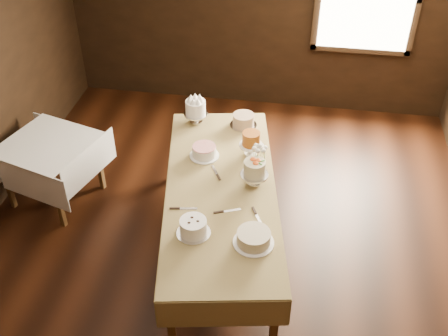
{
  "coord_description": "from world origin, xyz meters",
  "views": [
    {
      "loc": [
        0.62,
        -3.56,
        3.91
      ],
      "look_at": [
        0.0,
        0.2,
        0.95
      ],
      "focal_mm": 42.95,
      "sensor_mm": 36.0,
      "label": 1
    }
  ],
  "objects_px": {
    "side_table": "(48,150)",
    "cake_server_c": "(215,170)",
    "cake_server_e": "(189,208)",
    "cake_swirl": "(193,228)",
    "cake_server_b": "(259,220)",
    "cake_server_a": "(232,210)",
    "flower_vase": "(259,169)",
    "cake_meringue": "(196,112)",
    "cake_cream": "(254,238)",
    "display_table": "(221,193)",
    "cake_caramel": "(251,145)",
    "cake_flowers": "(254,174)",
    "cake_server_d": "(253,167)",
    "cake_speckled": "(243,121)",
    "cake_lattice": "(204,152)"
  },
  "relations": [
    {
      "from": "side_table",
      "to": "cake_server_c",
      "type": "bearing_deg",
      "value": -7.51
    },
    {
      "from": "cake_server_e",
      "to": "cake_swirl",
      "type": "bearing_deg",
      "value": -79.91
    },
    {
      "from": "cake_server_b",
      "to": "cake_server_a",
      "type": "bearing_deg",
      "value": -134.97
    },
    {
      "from": "cake_server_b",
      "to": "cake_server_e",
      "type": "distance_m",
      "value": 0.62
    },
    {
      "from": "cake_server_b",
      "to": "flower_vase",
      "type": "relative_size",
      "value": 1.92
    },
    {
      "from": "cake_meringue",
      "to": "cake_server_c",
      "type": "xyz_separation_m",
      "value": [
        0.34,
        -0.79,
        -0.12
      ]
    },
    {
      "from": "cake_server_c",
      "to": "cake_server_e",
      "type": "bearing_deg",
      "value": 139.45
    },
    {
      "from": "side_table",
      "to": "cake_server_a",
      "type": "height_order",
      "value": "cake_server_a"
    },
    {
      "from": "side_table",
      "to": "cake_cream",
      "type": "height_order",
      "value": "cake_cream"
    },
    {
      "from": "display_table",
      "to": "cake_server_e",
      "type": "xyz_separation_m",
      "value": [
        -0.23,
        -0.32,
        0.06
      ]
    },
    {
      "from": "cake_server_a",
      "to": "cake_server_e",
      "type": "relative_size",
      "value": 1.0
    },
    {
      "from": "cake_caramel",
      "to": "cake_server_a",
      "type": "height_order",
      "value": "cake_caramel"
    },
    {
      "from": "cake_flowers",
      "to": "cake_server_d",
      "type": "bearing_deg",
      "value": 99.74
    },
    {
      "from": "cake_speckled",
      "to": "cake_server_a",
      "type": "bearing_deg",
      "value": -86.37
    },
    {
      "from": "cake_lattice",
      "to": "side_table",
      "type": "bearing_deg",
      "value": 178.79
    },
    {
      "from": "display_table",
      "to": "cake_lattice",
      "type": "bearing_deg",
      "value": 117.97
    },
    {
      "from": "cake_meringue",
      "to": "cake_server_a",
      "type": "relative_size",
      "value": 1.12
    },
    {
      "from": "display_table",
      "to": "cake_meringue",
      "type": "relative_size",
      "value": 9.89
    },
    {
      "from": "cake_swirl",
      "to": "cake_server_d",
      "type": "distance_m",
      "value": 1.04
    },
    {
      "from": "cake_lattice",
      "to": "cake_server_e",
      "type": "bearing_deg",
      "value": -89.16
    },
    {
      "from": "cake_server_b",
      "to": "cake_server_e",
      "type": "height_order",
      "value": "same"
    },
    {
      "from": "cake_swirl",
      "to": "flower_vase",
      "type": "xyz_separation_m",
      "value": [
        0.44,
        0.86,
        -0.01
      ]
    },
    {
      "from": "cake_lattice",
      "to": "cake_server_a",
      "type": "xyz_separation_m",
      "value": [
        0.39,
        -0.74,
        -0.05
      ]
    },
    {
      "from": "side_table",
      "to": "cake_cream",
      "type": "distance_m",
      "value": 2.55
    },
    {
      "from": "cake_meringue",
      "to": "cake_flowers",
      "type": "distance_m",
      "value": 1.18
    },
    {
      "from": "cake_server_a",
      "to": "cake_server_d",
      "type": "xyz_separation_m",
      "value": [
        0.1,
        0.64,
        0.0
      ]
    },
    {
      "from": "cake_lattice",
      "to": "cake_server_e",
      "type": "xyz_separation_m",
      "value": [
        0.01,
        -0.77,
        -0.05
      ]
    },
    {
      "from": "cake_caramel",
      "to": "cake_server_c",
      "type": "height_order",
      "value": "cake_caramel"
    },
    {
      "from": "cake_meringue",
      "to": "cake_lattice",
      "type": "relative_size",
      "value": 0.82
    },
    {
      "from": "cake_caramel",
      "to": "cake_server_b",
      "type": "height_order",
      "value": "cake_caramel"
    },
    {
      "from": "cake_meringue",
      "to": "cake_server_b",
      "type": "xyz_separation_m",
      "value": [
        0.83,
        -1.4,
        -0.12
      ]
    },
    {
      "from": "cake_caramel",
      "to": "cake_server_a",
      "type": "relative_size",
      "value": 1.1
    },
    {
      "from": "cake_cream",
      "to": "cake_server_e",
      "type": "xyz_separation_m",
      "value": [
        -0.6,
        0.32,
        -0.05
      ]
    },
    {
      "from": "cake_server_b",
      "to": "flower_vase",
      "type": "bearing_deg",
      "value": 160.74
    },
    {
      "from": "cake_caramel",
      "to": "cake_server_b",
      "type": "xyz_separation_m",
      "value": [
        0.19,
        -0.92,
        -0.11
      ]
    },
    {
      "from": "cake_lattice",
      "to": "cake_caramel",
      "type": "distance_m",
      "value": 0.46
    },
    {
      "from": "cake_speckled",
      "to": "cake_lattice",
      "type": "height_order",
      "value": "cake_speckled"
    },
    {
      "from": "cake_cream",
      "to": "cake_server_c",
      "type": "height_order",
      "value": "cake_cream"
    },
    {
      "from": "cake_lattice",
      "to": "flower_vase",
      "type": "xyz_separation_m",
      "value": [
        0.55,
        -0.2,
        0.01
      ]
    },
    {
      "from": "cake_server_a",
      "to": "cake_speckled",
      "type": "bearing_deg",
      "value": 71.65
    },
    {
      "from": "cake_flowers",
      "to": "display_table",
      "type": "bearing_deg",
      "value": -159.4
    },
    {
      "from": "cake_caramel",
      "to": "cake_flowers",
      "type": "bearing_deg",
      "value": -78.98
    },
    {
      "from": "cake_swirl",
      "to": "display_table",
      "type": "bearing_deg",
      "value": 78.72
    },
    {
      "from": "cake_cream",
      "to": "flower_vase",
      "type": "height_order",
      "value": "flower_vase"
    },
    {
      "from": "cake_swirl",
      "to": "cake_server_b",
      "type": "bearing_deg",
      "value": 25.54
    },
    {
      "from": "cake_speckled",
      "to": "cake_flowers",
      "type": "relative_size",
      "value": 1.1
    },
    {
      "from": "side_table",
      "to": "cake_swirl",
      "type": "relative_size",
      "value": 3.5
    },
    {
      "from": "cake_caramel",
      "to": "cake_server_c",
      "type": "bearing_deg",
      "value": -134.72
    },
    {
      "from": "cake_speckled",
      "to": "cake_swirl",
      "type": "height_order",
      "value": "cake_swirl"
    },
    {
      "from": "cake_speckled",
      "to": "cake_meringue",
      "type": "bearing_deg",
      "value": -178.27
    }
  ]
}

